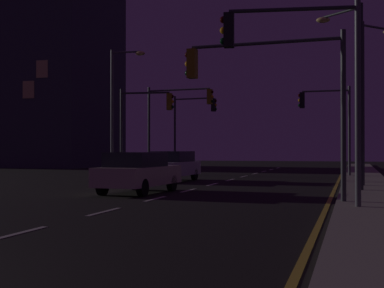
{
  "coord_description": "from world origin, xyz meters",
  "views": [
    {
      "loc": [
        6.42,
        -4.76,
        1.69
      ],
      "look_at": [
        -0.38,
        18.85,
        1.91
      ],
      "focal_mm": 52.31,
      "sensor_mm": 36.0,
      "label": 1
    }
  ],
  "objects_px": {
    "traffic_light_near_right": "(327,113)",
    "traffic_light_near_left": "(176,112)",
    "traffic_light_mid_right": "(144,116)",
    "street_lamp_mid_block": "(353,77)",
    "car_oncoming": "(172,166)",
    "street_lamp_corner": "(368,87)",
    "building_distant": "(36,31)",
    "traffic_light_far_center": "(192,118)",
    "street_lamp_far_end": "(117,101)",
    "traffic_light_mid_left": "(298,61)",
    "car": "(138,172)",
    "traffic_light_far_left": "(268,81)"
  },
  "relations": [
    {
      "from": "traffic_light_near_right",
      "to": "traffic_light_far_center",
      "type": "bearing_deg",
      "value": 150.06
    },
    {
      "from": "car",
      "to": "car_oncoming",
      "type": "xyz_separation_m",
      "value": [
        -1.24,
        7.92,
        0.0
      ]
    },
    {
      "from": "car",
      "to": "street_lamp_mid_block",
      "type": "bearing_deg",
      "value": 17.44
    },
    {
      "from": "car",
      "to": "traffic_light_near_left",
      "type": "relative_size",
      "value": 0.78
    },
    {
      "from": "traffic_light_near_right",
      "to": "traffic_light_mid_left",
      "type": "xyz_separation_m",
      "value": [
        0.05,
        -18.74,
        0.29
      ]
    },
    {
      "from": "traffic_light_mid_left",
      "to": "traffic_light_near_right",
      "type": "bearing_deg",
      "value": 90.15
    },
    {
      "from": "traffic_light_near_right",
      "to": "building_distant",
      "type": "xyz_separation_m",
      "value": [
        -28.37,
        14.0,
        9.47
      ]
    },
    {
      "from": "street_lamp_mid_block",
      "to": "traffic_light_far_center",
      "type": "bearing_deg",
      "value": 123.2
    },
    {
      "from": "traffic_light_mid_right",
      "to": "street_lamp_far_end",
      "type": "height_order",
      "value": "street_lamp_far_end"
    },
    {
      "from": "traffic_light_mid_right",
      "to": "traffic_light_far_left",
      "type": "xyz_separation_m",
      "value": [
        8.94,
        -12.59,
        0.21
      ]
    },
    {
      "from": "traffic_light_near_left",
      "to": "street_lamp_mid_block",
      "type": "xyz_separation_m",
      "value": [
        11.1,
        -12.26,
        0.35
      ]
    },
    {
      "from": "car",
      "to": "street_lamp_far_end",
      "type": "xyz_separation_m",
      "value": [
        -4.8,
        8.99,
        3.54
      ]
    },
    {
      "from": "car",
      "to": "building_distant",
      "type": "relative_size",
      "value": 0.17
    },
    {
      "from": "building_distant",
      "to": "car",
      "type": "bearing_deg",
      "value": -52.19
    },
    {
      "from": "car_oncoming",
      "to": "street_lamp_mid_block",
      "type": "bearing_deg",
      "value": -30.81
    },
    {
      "from": "traffic_light_near_right",
      "to": "street_lamp_corner",
      "type": "bearing_deg",
      "value": -76.91
    },
    {
      "from": "traffic_light_near_left",
      "to": "traffic_light_mid_left",
      "type": "xyz_separation_m",
      "value": [
        9.66,
        -19.15,
        -0.01
      ]
    },
    {
      "from": "traffic_light_near_left",
      "to": "car",
      "type": "bearing_deg",
      "value": -77.68
    },
    {
      "from": "traffic_light_near_right",
      "to": "street_lamp_mid_block",
      "type": "relative_size",
      "value": 0.74
    },
    {
      "from": "street_lamp_mid_block",
      "to": "street_lamp_corner",
      "type": "distance_m",
      "value": 2.85
    },
    {
      "from": "traffic_light_near_right",
      "to": "street_lamp_corner",
      "type": "distance_m",
      "value": 9.32
    },
    {
      "from": "street_lamp_mid_block",
      "to": "street_lamp_far_end",
      "type": "relative_size",
      "value": 0.98
    },
    {
      "from": "traffic_light_far_center",
      "to": "street_lamp_far_end",
      "type": "distance_m",
      "value": 11.18
    },
    {
      "from": "car_oncoming",
      "to": "traffic_light_mid_right",
      "type": "xyz_separation_m",
      "value": [
        -2.36,
        2.09,
        2.77
      ]
    },
    {
      "from": "car_oncoming",
      "to": "traffic_light_mid_right",
      "type": "distance_m",
      "value": 4.2
    },
    {
      "from": "traffic_light_mid_left",
      "to": "traffic_light_mid_right",
      "type": "distance_m",
      "value": 17.59
    },
    {
      "from": "street_lamp_corner",
      "to": "building_distant",
      "type": "relative_size",
      "value": 0.26
    },
    {
      "from": "traffic_light_near_right",
      "to": "traffic_light_near_left",
      "type": "distance_m",
      "value": 9.62
    },
    {
      "from": "traffic_light_mid_right",
      "to": "street_lamp_mid_block",
      "type": "relative_size",
      "value": 0.73
    },
    {
      "from": "traffic_light_near_left",
      "to": "street_lamp_corner",
      "type": "bearing_deg",
      "value": -38.96
    },
    {
      "from": "traffic_light_far_left",
      "to": "street_lamp_mid_block",
      "type": "xyz_separation_m",
      "value": [
        2.54,
        5.05,
        0.65
      ]
    },
    {
      "from": "traffic_light_mid_right",
      "to": "building_distant",
      "type": "bearing_deg",
      "value": 135.1
    },
    {
      "from": "car",
      "to": "street_lamp_corner",
      "type": "xyz_separation_m",
      "value": [
        8.5,
        5.26,
        3.56
      ]
    },
    {
      "from": "traffic_light_far_center",
      "to": "traffic_light_mid_right",
      "type": "bearing_deg",
      "value": -89.74
    },
    {
      "from": "car",
      "to": "traffic_light_far_center",
      "type": "height_order",
      "value": "traffic_light_far_center"
    },
    {
      "from": "traffic_light_far_center",
      "to": "street_lamp_far_end",
      "type": "xyz_separation_m",
      "value": [
        -1.15,
        -11.12,
        0.39
      ]
    },
    {
      "from": "traffic_light_mid_left",
      "to": "car_oncoming",
      "type": "bearing_deg",
      "value": 121.91
    },
    {
      "from": "car",
      "to": "traffic_light_near_right",
      "type": "distance_m",
      "value": 15.96
    },
    {
      "from": "traffic_light_mid_right",
      "to": "traffic_light_near_right",
      "type": "bearing_deg",
      "value": 23.3
    },
    {
      "from": "traffic_light_near_left",
      "to": "traffic_light_mid_left",
      "type": "height_order",
      "value": "traffic_light_near_left"
    },
    {
      "from": "car_oncoming",
      "to": "traffic_light_near_left",
      "type": "distance_m",
      "value": 7.82
    },
    {
      "from": "traffic_light_near_right",
      "to": "traffic_light_mid_left",
      "type": "bearing_deg",
      "value": -89.85
    },
    {
      "from": "traffic_light_near_right",
      "to": "traffic_light_mid_right",
      "type": "xyz_separation_m",
      "value": [
        -10.0,
        -4.3,
        -0.22
      ]
    },
    {
      "from": "traffic_light_near_right",
      "to": "street_lamp_far_end",
      "type": "xyz_separation_m",
      "value": [
        -11.19,
        -5.33,
        0.55
      ]
    },
    {
      "from": "traffic_light_near_right",
      "to": "traffic_light_near_left",
      "type": "xyz_separation_m",
      "value": [
        -9.61,
        0.42,
        0.29
      ]
    },
    {
      "from": "car",
      "to": "traffic_light_mid_right",
      "type": "xyz_separation_m",
      "value": [
        -3.6,
        10.01,
        2.77
      ]
    },
    {
      "from": "car_oncoming",
      "to": "traffic_light_near_right",
      "type": "height_order",
      "value": "traffic_light_near_right"
    },
    {
      "from": "car_oncoming",
      "to": "street_lamp_far_end",
      "type": "distance_m",
      "value": 5.13
    },
    {
      "from": "street_lamp_mid_block",
      "to": "street_lamp_corner",
      "type": "relative_size",
      "value": 1.01
    },
    {
      "from": "traffic_light_near_left",
      "to": "traffic_light_far_left",
      "type": "relative_size",
      "value": 1.13
    }
  ]
}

